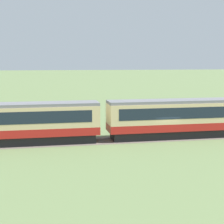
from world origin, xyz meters
TOP-DOWN VIEW (x-y plane):
  - ground_plane at (0.00, 0.00)m, footprint 600.00×600.00m
  - passenger_train at (-6.27, 0.51)m, footprint 85.83×2.99m
  - railway_track at (-2.45, 0.51)m, footprint 128.23×3.60m

SIDE VIEW (x-z plane):
  - ground_plane at x=0.00m, z-range 0.00..0.00m
  - railway_track at x=-2.45m, z-range -0.01..0.03m
  - passenger_train at x=-6.27m, z-range 0.22..4.33m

